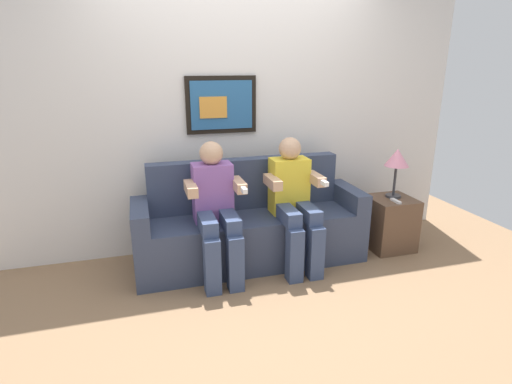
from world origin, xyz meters
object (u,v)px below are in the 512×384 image
couch (250,228)px  person_on_right (294,199)px  spare_remote_on_table (396,201)px  person_on_left (216,206)px  side_table_right (390,223)px  table_lamp (397,160)px

couch → person_on_right: 0.48m
spare_remote_on_table → couch: bearing=170.9°
couch → person_on_left: 0.48m
person_on_right → side_table_right: 1.07m
person_on_right → table_lamp: size_ratio=2.41×
couch → side_table_right: bearing=-4.5°
person_on_left → table_lamp: (1.71, 0.09, 0.25)m
person_on_left → person_on_right: (0.67, 0.00, 0.00)m
side_table_right → couch: bearing=175.5°
table_lamp → person_on_left: bearing=-176.9°
person_on_right → table_lamp: person_on_right is taller
person_on_right → spare_remote_on_table: size_ratio=8.54×
person_on_left → person_on_right: same height
person_on_left → table_lamp: 1.73m
person_on_right → side_table_right: size_ratio=2.22×
couch → person_on_left: (-0.33, -0.17, 0.29)m
person_on_right → spare_remote_on_table: 0.98m
table_lamp → couch: bearing=176.9°
spare_remote_on_table → person_on_right: bearing=177.4°
person_on_right → spare_remote_on_table: (0.98, -0.04, -0.10)m
person_on_left → spare_remote_on_table: size_ratio=8.54×
couch → table_lamp: size_ratio=4.33×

